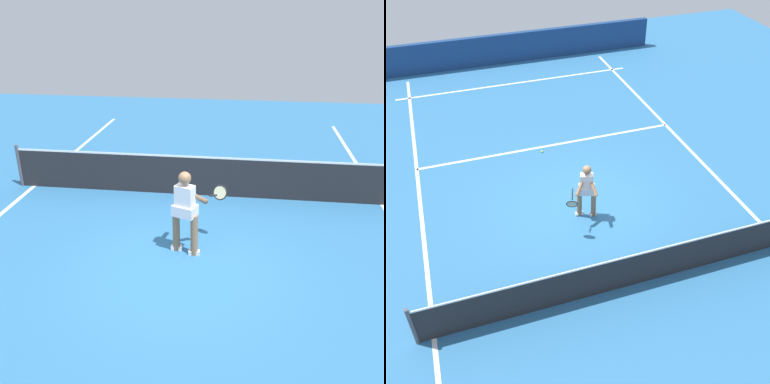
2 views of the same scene
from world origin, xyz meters
The scene contains 3 objects.
ground_plane centered at (0.00, 0.00, 0.00)m, with size 27.33×27.33×0.00m, color teal.
court_net centered at (0.00, 2.89, 0.48)m, with size 8.87×0.08×1.03m.
tennis_player centered at (0.04, 0.39, 0.85)m, with size 0.99×0.87×1.55m.
Camera 1 is at (1.01, -6.22, 4.14)m, focal length 40.23 mm.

